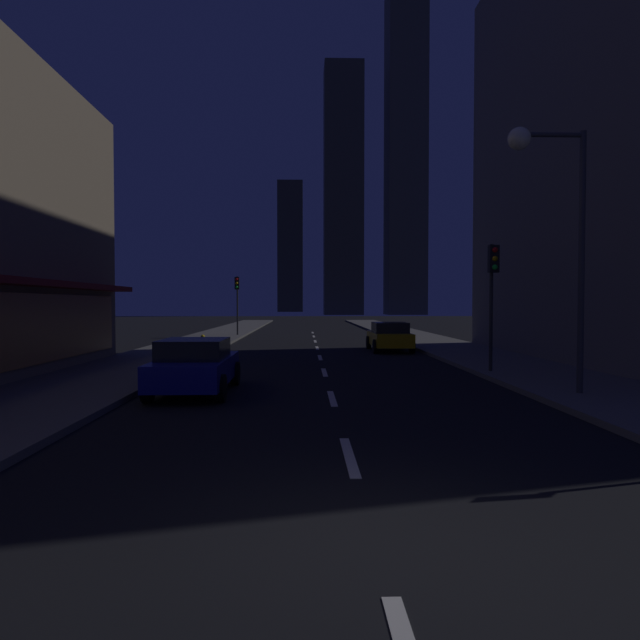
{
  "coord_description": "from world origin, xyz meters",
  "views": [
    {
      "loc": [
        -0.7,
        -5.22,
        2.38
      ],
      "look_at": [
        0.0,
        18.83,
        1.66
      ],
      "focal_mm": 30.68,
      "sensor_mm": 36.0,
      "label": 1
    }
  ],
  "objects_px": {
    "car_parked_far": "(389,336)",
    "traffic_light_far_left": "(237,292)",
    "car_parked_near": "(195,365)",
    "fire_hydrant_far_left": "(203,341)",
    "traffic_light_near_right": "(493,279)",
    "street_lamp_right": "(550,195)"
  },
  "relations": [
    {
      "from": "car_parked_near",
      "to": "fire_hydrant_far_left",
      "type": "relative_size",
      "value": 6.48
    },
    {
      "from": "car_parked_far",
      "to": "traffic_light_far_left",
      "type": "distance_m",
      "value": 15.23
    },
    {
      "from": "traffic_light_near_right",
      "to": "street_lamp_right",
      "type": "distance_m",
      "value": 4.76
    },
    {
      "from": "traffic_light_far_left",
      "to": "street_lamp_right",
      "type": "bearing_deg",
      "value": -67.21
    },
    {
      "from": "fire_hydrant_far_left",
      "to": "traffic_light_far_left",
      "type": "xyz_separation_m",
      "value": [
        0.4,
        11.2,
        2.74
      ]
    },
    {
      "from": "car_parked_near",
      "to": "street_lamp_right",
      "type": "height_order",
      "value": "street_lamp_right"
    },
    {
      "from": "fire_hydrant_far_left",
      "to": "car_parked_far",
      "type": "bearing_deg",
      "value": -4.57
    },
    {
      "from": "traffic_light_far_left",
      "to": "street_lamp_right",
      "type": "relative_size",
      "value": 0.64
    },
    {
      "from": "car_parked_far",
      "to": "street_lamp_right",
      "type": "xyz_separation_m",
      "value": [
        1.78,
        -13.93,
        4.33
      ]
    },
    {
      "from": "car_parked_far",
      "to": "traffic_light_far_left",
      "type": "bearing_deg",
      "value": 127.27
    },
    {
      "from": "street_lamp_right",
      "to": "car_parked_near",
      "type": "bearing_deg",
      "value": 172.68
    },
    {
      "from": "traffic_light_far_left",
      "to": "street_lamp_right",
      "type": "distance_m",
      "value": 28.15
    },
    {
      "from": "car_parked_near",
      "to": "car_parked_far",
      "type": "relative_size",
      "value": 1.0
    },
    {
      "from": "fire_hydrant_far_left",
      "to": "traffic_light_near_right",
      "type": "bearing_deg",
      "value": -42.14
    },
    {
      "from": "traffic_light_near_right",
      "to": "traffic_light_far_left",
      "type": "height_order",
      "value": "same"
    },
    {
      "from": "car_parked_near",
      "to": "traffic_light_far_left",
      "type": "xyz_separation_m",
      "value": [
        -1.9,
        24.74,
        2.45
      ]
    },
    {
      "from": "car_parked_near",
      "to": "car_parked_far",
      "type": "height_order",
      "value": "same"
    },
    {
      "from": "traffic_light_near_right",
      "to": "traffic_light_far_left",
      "type": "xyz_separation_m",
      "value": [
        -11.0,
        21.51,
        0.0
      ]
    },
    {
      "from": "traffic_light_near_right",
      "to": "street_lamp_right",
      "type": "bearing_deg",
      "value": -91.57
    },
    {
      "from": "car_parked_far",
      "to": "street_lamp_right",
      "type": "distance_m",
      "value": 14.7
    },
    {
      "from": "fire_hydrant_far_left",
      "to": "traffic_light_near_right",
      "type": "relative_size",
      "value": 0.16
    },
    {
      "from": "car_parked_far",
      "to": "traffic_light_near_right",
      "type": "bearing_deg",
      "value": -78.75
    }
  ]
}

